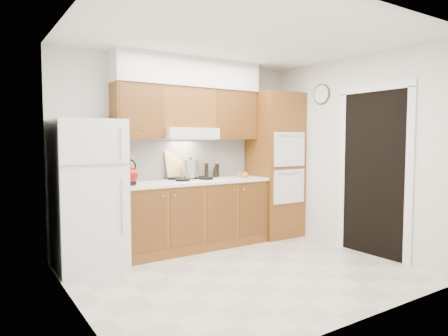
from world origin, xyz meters
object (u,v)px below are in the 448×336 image
object	(u,v)px
fridge	(88,194)
stock_pot	(191,169)
kettle	(129,176)
oven_cabinet	(275,165)

from	to	relation	value
fridge	stock_pot	world-z (taller)	fridge
kettle	stock_pot	bearing A→B (deg)	34.88
oven_cabinet	stock_pot	bearing A→B (deg)	175.37
oven_cabinet	kettle	distance (m)	2.37
stock_pot	fridge	bearing A→B (deg)	-174.02
fridge	stock_pot	xyz separation A→B (m)	(1.43, 0.15, 0.23)
fridge	oven_cabinet	bearing A→B (deg)	0.70
fridge	kettle	xyz separation A→B (m)	(0.47, -0.06, 0.20)
fridge	kettle	size ratio (longest dim) A/B	8.17
kettle	oven_cabinet	bearing A→B (deg)	24.76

